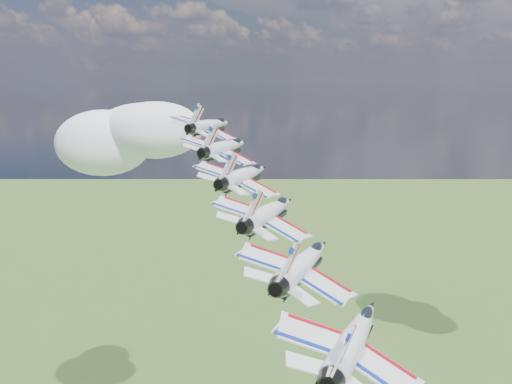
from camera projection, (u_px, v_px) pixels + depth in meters
The scene contains 7 objects.
cloud_left at pixel (146, 138), 186.66m from camera, with size 46.17×36.28×18.14m, color white.
jet_0 at pixel (211, 125), 102.39m from camera, with size 11.60×17.18×5.13m, color white, non-canonical shape.
jet_1 at pixel (226, 147), 91.34m from camera, with size 11.60×17.18×5.13m, color white, non-canonical shape.
jet_2 at pixel (244, 175), 80.30m from camera, with size 11.60×17.18×5.13m, color white, non-canonical shape.
jet_3 at pixel (269, 212), 69.25m from camera, with size 11.60×17.18×5.13m, color white, non-canonical shape.
jet_4 at pixel (304, 263), 58.21m from camera, with size 11.60×17.18×5.13m, color white, non-canonical shape.
jet_5 at pixel (354, 337), 47.16m from camera, with size 11.60×17.18×5.13m, color white, non-canonical shape.
Camera 1 is at (35.58, -76.76, 170.58)m, focal length 40.00 mm.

